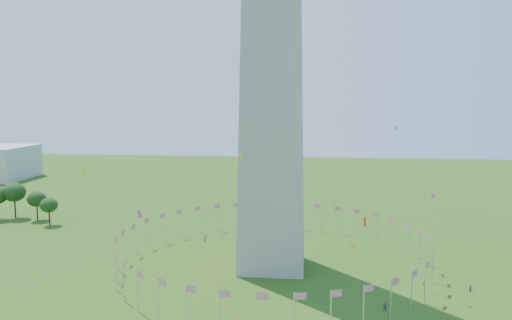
{
  "coord_description": "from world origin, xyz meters",
  "views": [
    {
      "loc": [
        9.06,
        -76.76,
        44.11
      ],
      "look_at": [
        -2.63,
        35.0,
        30.23
      ],
      "focal_mm": 35.0,
      "sensor_mm": 36.0,
      "label": 1
    }
  ],
  "objects": [
    {
      "name": "kites_aloft",
      "position": [
        11.39,
        23.17,
        21.22
      ],
      "size": [
        94.32,
        62.85,
        41.8
      ],
      "color": "yellow",
      "rests_on": "ground"
    },
    {
      "name": "flag_ring",
      "position": [
        -0.0,
        50.0,
        4.5
      ],
      "size": [
        80.24,
        80.24,
        9.0
      ],
      "color": "silver",
      "rests_on": "ground"
    }
  ]
}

